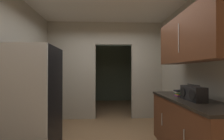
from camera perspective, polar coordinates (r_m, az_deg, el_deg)
kitchen_overhead_slab at (r=3.50m, az=-2.41°, el=23.81°), size 3.67×7.41×0.06m
kitchen_partition at (r=4.39m, az=-3.46°, el=1.23°), size 3.27×0.12×2.76m
adjoining_room_shell at (r=6.24m, az=-2.48°, el=-0.23°), size 3.27×2.74×2.76m
kitchen_flank_right at (r=2.84m, az=34.05°, el=0.16°), size 0.10×4.21×2.76m
refrigerator at (r=2.77m, az=-28.88°, el=-10.45°), size 0.85×0.77×1.74m
lower_cabinet_run at (r=2.82m, az=27.37°, el=-18.88°), size 0.63×1.75×0.92m
upper_cabinet_counterside at (r=2.72m, az=27.25°, el=10.59°), size 0.36×1.58×0.76m
boombox at (r=2.56m, az=28.17°, el=-7.73°), size 0.18×0.43×0.24m
book_stack at (r=2.89m, az=23.84°, el=-7.94°), size 0.15×0.16×0.11m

